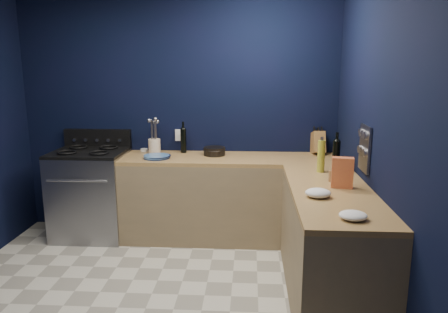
# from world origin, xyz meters

# --- Properties ---
(floor) EXTENTS (3.50, 3.50, 0.02)m
(floor) POSITION_xyz_m (0.00, 0.00, -0.01)
(floor) COLOR beige
(floor) RESTS_ON ground
(wall_back) EXTENTS (3.50, 0.02, 2.60)m
(wall_back) POSITION_xyz_m (0.00, 1.76, 1.30)
(wall_back) COLOR black
(wall_back) RESTS_ON ground
(wall_right) EXTENTS (0.02, 3.50, 2.60)m
(wall_right) POSITION_xyz_m (1.76, 0.00, 1.30)
(wall_right) COLOR black
(wall_right) RESTS_ON ground
(cab_back) EXTENTS (2.30, 0.63, 0.86)m
(cab_back) POSITION_xyz_m (0.60, 1.44, 0.43)
(cab_back) COLOR olive
(cab_back) RESTS_ON floor
(top_back) EXTENTS (2.30, 0.63, 0.04)m
(top_back) POSITION_xyz_m (0.60, 1.44, 0.88)
(top_back) COLOR brown
(top_back) RESTS_ON cab_back
(cab_right) EXTENTS (0.63, 1.67, 0.86)m
(cab_right) POSITION_xyz_m (1.44, 0.29, 0.43)
(cab_right) COLOR olive
(cab_right) RESTS_ON floor
(top_right) EXTENTS (0.63, 1.67, 0.04)m
(top_right) POSITION_xyz_m (1.44, 0.29, 0.88)
(top_right) COLOR brown
(top_right) RESTS_ON cab_right
(gas_range) EXTENTS (0.76, 0.66, 0.92)m
(gas_range) POSITION_xyz_m (-0.93, 1.42, 0.46)
(gas_range) COLOR gray
(gas_range) RESTS_ON floor
(oven_door) EXTENTS (0.59, 0.02, 0.42)m
(oven_door) POSITION_xyz_m (-0.93, 1.10, 0.45)
(oven_door) COLOR black
(oven_door) RESTS_ON gas_range
(cooktop) EXTENTS (0.76, 0.66, 0.03)m
(cooktop) POSITION_xyz_m (-0.93, 1.42, 0.94)
(cooktop) COLOR black
(cooktop) RESTS_ON gas_range
(backguard) EXTENTS (0.76, 0.06, 0.20)m
(backguard) POSITION_xyz_m (-0.93, 1.72, 1.04)
(backguard) COLOR black
(backguard) RESTS_ON gas_range
(spice_panel) EXTENTS (0.02, 0.28, 0.38)m
(spice_panel) POSITION_xyz_m (1.74, 0.55, 1.18)
(spice_panel) COLOR gray
(spice_panel) RESTS_ON wall_right
(wall_outlet) EXTENTS (0.09, 0.02, 0.13)m
(wall_outlet) POSITION_xyz_m (0.00, 1.74, 1.08)
(wall_outlet) COLOR white
(wall_outlet) RESTS_ON wall_back
(plate_stack) EXTENTS (0.29, 0.29, 0.03)m
(plate_stack) POSITION_xyz_m (-0.17, 1.33, 0.92)
(plate_stack) COLOR #33588D
(plate_stack) RESTS_ON top_back
(ramekin) EXTENTS (0.09, 0.09, 0.03)m
(ramekin) POSITION_xyz_m (-0.39, 1.68, 0.92)
(ramekin) COLOR white
(ramekin) RESTS_ON top_back
(utensil_crock) EXTENTS (0.15, 0.15, 0.16)m
(utensil_crock) POSITION_xyz_m (-0.25, 1.56, 0.98)
(utensil_crock) COLOR beige
(utensil_crock) RESTS_ON top_back
(wine_bottle_back) EXTENTS (0.09, 0.09, 0.26)m
(wine_bottle_back) POSITION_xyz_m (0.06, 1.64, 1.03)
(wine_bottle_back) COLOR black
(wine_bottle_back) RESTS_ON top_back
(lemon_basket) EXTENTS (0.29, 0.29, 0.09)m
(lemon_basket) POSITION_xyz_m (0.41, 1.52, 0.94)
(lemon_basket) COLOR black
(lemon_basket) RESTS_ON top_back
(knife_block) EXTENTS (0.15, 0.28, 0.29)m
(knife_block) POSITION_xyz_m (1.53, 1.69, 1.02)
(knife_block) COLOR brown
(knife_block) RESTS_ON top_back
(wine_bottle_right) EXTENTS (0.08, 0.08, 0.28)m
(wine_bottle_right) POSITION_xyz_m (1.57, 0.88, 1.04)
(wine_bottle_right) COLOR black
(wine_bottle_right) RESTS_ON top_right
(oil_bottle) EXTENTS (0.09, 0.09, 0.29)m
(oil_bottle) POSITION_xyz_m (1.44, 0.85, 1.05)
(oil_bottle) COLOR #98992A
(oil_bottle) RESTS_ON top_right
(spice_jar_near) EXTENTS (0.06, 0.06, 0.09)m
(spice_jar_near) POSITION_xyz_m (1.47, 0.53, 0.95)
(spice_jar_near) COLOR olive
(spice_jar_near) RESTS_ON top_right
(spice_jar_far) EXTENTS (0.04, 0.04, 0.08)m
(spice_jar_far) POSITION_xyz_m (1.61, 0.61, 0.94)
(spice_jar_far) COLOR olive
(spice_jar_far) RESTS_ON top_right
(crouton_bag) EXTENTS (0.18, 0.10, 0.24)m
(crouton_bag) POSITION_xyz_m (1.52, 0.36, 1.02)
(crouton_bag) COLOR #AD2934
(crouton_bag) RESTS_ON top_right
(towel_front) EXTENTS (0.23, 0.22, 0.07)m
(towel_front) POSITION_xyz_m (1.30, 0.09, 0.93)
(towel_front) COLOR white
(towel_front) RESTS_ON top_right
(towel_end) EXTENTS (0.22, 0.20, 0.05)m
(towel_end) POSITION_xyz_m (1.45, -0.36, 0.93)
(towel_end) COLOR white
(towel_end) RESTS_ON top_right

